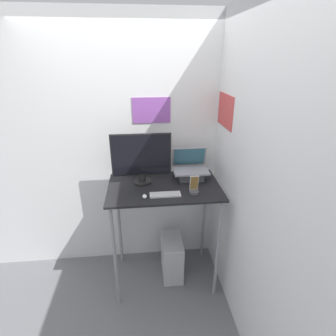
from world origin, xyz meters
TOP-DOWN VIEW (x-y plane):
  - ground_plane at (0.00, 0.00)m, footprint 12.00×12.00m
  - wall_back at (-0.00, 0.73)m, footprint 6.00×0.06m
  - wall_side_right at (0.60, 0.00)m, footprint 0.06×6.00m
  - desk at (0.00, 0.32)m, footprint 1.03×0.65m
  - laptop at (0.27, 0.46)m, footprint 0.34×0.26m
  - monitor at (-0.20, 0.42)m, footprint 0.55×0.17m
  - keyboard at (-0.01, 0.15)m, footprint 0.27×0.09m
  - mouse at (-0.19, 0.12)m, footprint 0.04×0.06m
  - cell_phone at (0.25, 0.17)m, footprint 0.09×0.09m
  - computer_tower at (0.08, 0.35)m, footprint 0.21×0.37m

SIDE VIEW (x-z plane):
  - ground_plane at x=0.00m, z-range 0.00..0.00m
  - computer_tower at x=0.08m, z-range 0.00..0.45m
  - desk at x=0.00m, z-range 0.41..1.50m
  - keyboard at x=-0.01m, z-range 1.10..1.11m
  - mouse at x=-0.19m, z-range 1.10..1.12m
  - cell_phone at x=0.25m, z-range 1.06..1.22m
  - laptop at x=0.27m, z-range 1.03..1.32m
  - wall_back at x=0.00m, z-range 0.00..2.60m
  - wall_side_right at x=0.60m, z-range 0.00..2.60m
  - monitor at x=-0.20m, z-range 1.09..1.57m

